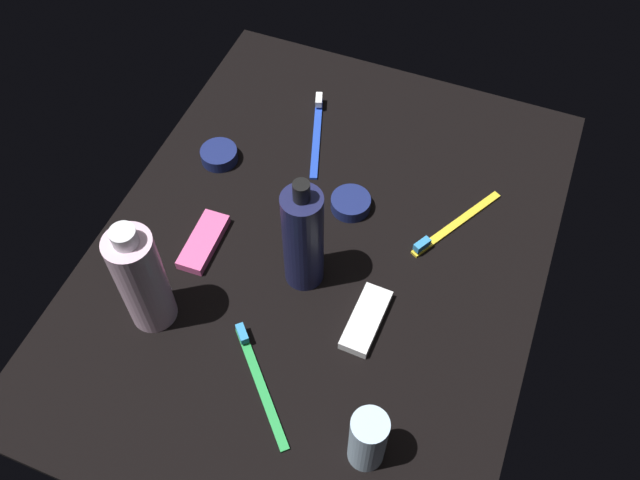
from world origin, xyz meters
The scene contains 11 objects.
ground_plane centered at (0.00, 0.00, -0.60)cm, with size 84.00×64.00×1.20cm, color black.
lotion_bottle centered at (-4.52, 0.65, 9.05)cm, with size 5.56×5.56×20.40cm.
bodywash_bottle centered at (-17.92, 17.52, 8.95)cm, with size 6.23×6.23×19.47cm.
deodorant_stick centered at (-25.67, -16.08, 5.22)cm, with size 4.46×4.46×10.44cm, color silver.
toothbrush_yellow centered at (11.23, -16.88, 0.61)cm, with size 16.27×9.89×2.10cm.
toothbrush_blue centered at (22.02, 9.24, 0.61)cm, with size 17.45×6.85×2.10cm.
toothbrush_green centered at (-21.63, 0.09, 0.61)cm, with size 13.91×13.24×2.10cm.
snack_bar_pink centered at (-5.13, 16.44, 0.75)cm, with size 10.40×4.00×1.50cm, color #E55999.
snack_bar_white centered at (-8.56, -10.14, 0.75)cm, with size 10.40×4.00×1.50cm, color white.
cream_tin_left centered at (9.36, -1.36, 1.04)cm, with size 6.11×6.11×2.09cm, color navy.
cream_tin_right centered at (10.82, 21.75, 1.06)cm, with size 5.94×5.94×2.12cm, color navy.
Camera 1 is at (-51.85, -20.44, 83.16)cm, focal length 38.20 mm.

